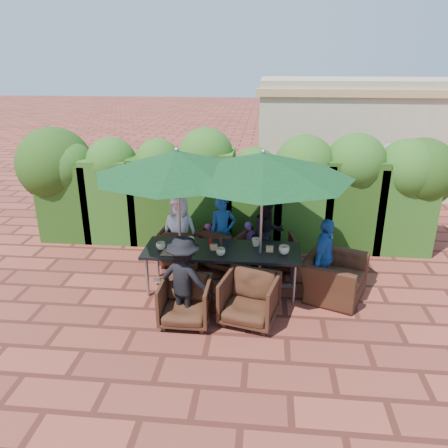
# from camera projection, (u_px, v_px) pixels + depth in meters

# --- Properties ---
(ground) EXTENTS (80.00, 80.00, 0.00)m
(ground) POSITION_uv_depth(u_px,v_px,m) (218.00, 295.00, 7.37)
(ground) COLOR brown
(ground) RESTS_ON ground
(dining_table) EXTENTS (2.61, 0.90, 0.75)m
(dining_table) POSITION_uv_depth(u_px,v_px,m) (222.00, 253.00, 7.32)
(dining_table) COLOR black
(dining_table) RESTS_ON ground
(umbrella_left) EXTENTS (2.65, 2.65, 2.46)m
(umbrella_left) POSITION_uv_depth(u_px,v_px,m) (177.00, 163.00, 6.79)
(umbrella_left) COLOR gray
(umbrella_left) RESTS_ON ground
(umbrella_right) EXTENTS (2.82, 2.82, 2.46)m
(umbrella_right) POSITION_uv_depth(u_px,v_px,m) (263.00, 165.00, 6.65)
(umbrella_right) COLOR gray
(umbrella_right) RESTS_ON ground
(chair_far_left) EXTENTS (0.86, 0.81, 0.81)m
(chair_far_left) POSITION_uv_depth(u_px,v_px,m) (183.00, 243.00, 8.39)
(chair_far_left) COLOR black
(chair_far_left) RESTS_ON ground
(chair_far_mid) EXTENTS (1.06, 1.04, 0.85)m
(chair_far_mid) POSITION_uv_depth(u_px,v_px,m) (225.00, 244.00, 8.31)
(chair_far_mid) COLOR black
(chair_far_mid) RESTS_ON ground
(chair_far_right) EXTENTS (0.77, 0.74, 0.70)m
(chair_far_right) POSITION_uv_depth(u_px,v_px,m) (276.00, 250.00, 8.22)
(chair_far_right) COLOR black
(chair_far_right) RESTS_ON ground
(chair_near_left) EXTENTS (0.74, 0.69, 0.76)m
(chair_near_left) POSITION_uv_depth(u_px,v_px,m) (186.00, 300.00, 6.49)
(chair_near_left) COLOR black
(chair_near_left) RESTS_ON ground
(chair_near_right) EXTENTS (0.94, 0.91, 0.81)m
(chair_near_right) POSITION_uv_depth(u_px,v_px,m) (250.00, 297.00, 6.51)
(chair_near_right) COLOR black
(chair_near_right) RESTS_ON ground
(chair_end_right) EXTENTS (1.04, 1.24, 0.92)m
(chair_end_right) POSITION_uv_depth(u_px,v_px,m) (334.00, 271.00, 7.19)
(chair_end_right) COLOR black
(chair_end_right) RESTS_ON ground
(adult_far_left) EXTENTS (0.74, 0.50, 1.38)m
(adult_far_left) POSITION_uv_depth(u_px,v_px,m) (180.00, 231.00, 8.23)
(adult_far_left) COLOR white
(adult_far_left) RESTS_ON ground
(adult_far_mid) EXTENTS (0.60, 0.55, 1.37)m
(adult_far_mid) POSITION_uv_depth(u_px,v_px,m) (223.00, 232.00, 8.18)
(adult_far_mid) COLOR #1E56A4
(adult_far_mid) RESTS_ON ground
(adult_far_right) EXTENTS (0.75, 0.61, 1.34)m
(adult_far_right) POSITION_uv_depth(u_px,v_px,m) (267.00, 233.00, 8.17)
(adult_far_right) COLOR black
(adult_far_right) RESTS_ON ground
(adult_near_left) EXTENTS (0.95, 0.63, 1.36)m
(adult_near_left) POSITION_uv_depth(u_px,v_px,m) (184.00, 279.00, 6.45)
(adult_near_left) COLOR black
(adult_near_left) RESTS_ON ground
(adult_end_right) EXTENTS (0.67, 0.88, 1.34)m
(adult_end_right) POSITION_uv_depth(u_px,v_px,m) (324.00, 258.00, 7.17)
(adult_end_right) COLOR #1E56A4
(adult_end_right) RESTS_ON ground
(child_left) EXTENTS (0.33, 0.29, 0.79)m
(child_left) POSITION_uv_depth(u_px,v_px,m) (208.00, 244.00, 8.41)
(child_left) COLOR #E14F9F
(child_left) RESTS_ON ground
(child_right) EXTENTS (0.38, 0.34, 0.87)m
(child_right) POSITION_uv_depth(u_px,v_px,m) (249.00, 244.00, 8.29)
(child_right) COLOR #764596
(child_right) RESTS_ON ground
(pedestrian_a) EXTENTS (1.69, 1.45, 1.78)m
(pedestrian_a) POSITION_uv_depth(u_px,v_px,m) (296.00, 181.00, 10.85)
(pedestrian_a) COLOR #238137
(pedestrian_a) RESTS_ON ground
(pedestrian_b) EXTENTS (0.86, 0.77, 1.53)m
(pedestrian_b) POSITION_uv_depth(u_px,v_px,m) (346.00, 185.00, 10.95)
(pedestrian_b) COLOR #E14F9F
(pedestrian_b) RESTS_ON ground
(pedestrian_c) EXTENTS (1.31, 0.96, 1.86)m
(pedestrian_c) POSITION_uv_depth(u_px,v_px,m) (388.00, 182.00, 10.60)
(pedestrian_c) COLOR gray
(pedestrian_c) RESTS_ON ground
(cup_a) EXTENTS (0.16, 0.16, 0.13)m
(cup_a) POSITION_uv_depth(u_px,v_px,m) (161.00, 246.00, 7.27)
(cup_a) COLOR beige
(cup_a) RESTS_ON dining_table
(cup_b) EXTENTS (0.15, 0.15, 0.14)m
(cup_b) POSITION_uv_depth(u_px,v_px,m) (190.00, 241.00, 7.43)
(cup_b) COLOR beige
(cup_b) RESTS_ON dining_table
(cup_c) EXTENTS (0.15, 0.15, 0.12)m
(cup_c) POSITION_uv_depth(u_px,v_px,m) (221.00, 252.00, 7.06)
(cup_c) COLOR beige
(cup_c) RESTS_ON dining_table
(cup_d) EXTENTS (0.15, 0.15, 0.14)m
(cup_d) POSITION_uv_depth(u_px,v_px,m) (256.00, 242.00, 7.40)
(cup_d) COLOR beige
(cup_d) RESTS_ON dining_table
(cup_e) EXTENTS (0.18, 0.18, 0.14)m
(cup_e) POSITION_uv_depth(u_px,v_px,m) (284.00, 250.00, 7.10)
(cup_e) COLOR beige
(cup_e) RESTS_ON dining_table
(ketchup_bottle) EXTENTS (0.04, 0.04, 0.17)m
(ketchup_bottle) POSITION_uv_depth(u_px,v_px,m) (211.00, 243.00, 7.32)
(ketchup_bottle) COLOR #B20C0A
(ketchup_bottle) RESTS_ON dining_table
(sauce_bottle) EXTENTS (0.04, 0.04, 0.17)m
(sauce_bottle) POSITION_uv_depth(u_px,v_px,m) (221.00, 243.00, 7.32)
(sauce_bottle) COLOR #4C230C
(sauce_bottle) RESTS_ON dining_table
(serving_tray) EXTENTS (0.35, 0.25, 0.02)m
(serving_tray) POSITION_uv_depth(u_px,v_px,m) (173.00, 252.00, 7.15)
(serving_tray) COLOR olive
(serving_tray) RESTS_ON dining_table
(number_block_left) EXTENTS (0.12, 0.06, 0.10)m
(number_block_left) POSITION_uv_depth(u_px,v_px,m) (214.00, 247.00, 7.25)
(number_block_left) COLOR tan
(number_block_left) RESTS_ON dining_table
(number_block_right) EXTENTS (0.12, 0.06, 0.10)m
(number_block_right) POSITION_uv_depth(u_px,v_px,m) (270.00, 249.00, 7.19)
(number_block_right) COLOR tan
(number_block_right) RESTS_ON dining_table
(hedge_wall) EXTENTS (9.10, 1.60, 2.46)m
(hedge_wall) POSITION_uv_depth(u_px,v_px,m) (228.00, 183.00, 9.06)
(hedge_wall) COLOR #1D3D10
(hedge_wall) RESTS_ON ground
(building) EXTENTS (6.20, 3.08, 3.20)m
(building) POSITION_uv_depth(u_px,v_px,m) (361.00, 135.00, 12.98)
(building) COLOR #C5B493
(building) RESTS_ON ground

